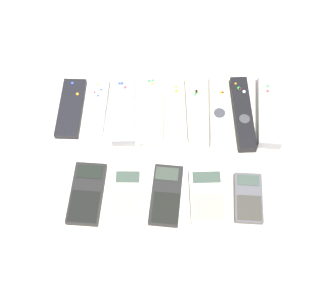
# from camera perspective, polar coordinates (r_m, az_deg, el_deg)

# --- Properties ---
(ground_plane) EXTENTS (3.00, 3.00, 0.00)m
(ground_plane) POSITION_cam_1_polar(r_m,az_deg,el_deg) (1.09, -0.05, -1.79)
(ground_plane) COLOR beige
(remote_0) EXTENTS (0.06, 0.17, 0.02)m
(remote_0) POSITION_cam_1_polar(r_m,az_deg,el_deg) (1.18, -11.73, 4.32)
(remote_0) COLOR black
(remote_0) RESTS_ON ground_plane
(remote_1) EXTENTS (0.05, 0.16, 0.03)m
(remote_1) POSITION_cam_1_polar(r_m,az_deg,el_deg) (1.16, -8.60, 4.26)
(remote_1) COLOR silver
(remote_1) RESTS_ON ground_plane
(remote_2) EXTENTS (0.07, 0.20, 0.03)m
(remote_2) POSITION_cam_1_polar(r_m,az_deg,el_deg) (1.16, -5.39, 4.23)
(remote_2) COLOR gray
(remote_2) RESTS_ON ground_plane
(remote_3) EXTENTS (0.05, 0.20, 0.03)m
(remote_3) POSITION_cam_1_polar(r_m,az_deg,el_deg) (1.15, -2.26, 4.07)
(remote_3) COLOR #B7B7BC
(remote_3) RESTS_ON ground_plane
(remote_4) EXTENTS (0.05, 0.17, 0.02)m
(remote_4) POSITION_cam_1_polar(r_m,az_deg,el_deg) (1.15, 0.53, 4.15)
(remote_4) COLOR silver
(remote_4) RESTS_ON ground_plane
(remote_5) EXTENTS (0.05, 0.18, 0.03)m
(remote_5) POSITION_cam_1_polar(r_m,az_deg,el_deg) (1.15, 3.34, 4.28)
(remote_5) COLOR white
(remote_5) RESTS_ON ground_plane
(remote_6) EXTENTS (0.04, 0.20, 0.03)m
(remote_6) POSITION_cam_1_polar(r_m,az_deg,el_deg) (1.15, 6.23, 4.00)
(remote_6) COLOR silver
(remote_6) RESTS_ON ground_plane
(remote_7) EXTENTS (0.06, 0.21, 0.02)m
(remote_7) POSITION_cam_1_polar(r_m,az_deg,el_deg) (1.16, 9.10, 3.71)
(remote_7) COLOR black
(remote_7) RESTS_ON ground_plane
(remote_8) EXTENTS (0.07, 0.20, 0.03)m
(remote_8) POSITION_cam_1_polar(r_m,az_deg,el_deg) (1.17, 12.20, 3.89)
(remote_8) COLOR gray
(remote_8) RESTS_ON ground_plane
(calculator_0) EXTENTS (0.08, 0.15, 0.02)m
(calculator_0) POSITION_cam_1_polar(r_m,az_deg,el_deg) (1.06, -9.86, -5.95)
(calculator_0) COLOR black
(calculator_0) RESTS_ON ground_plane
(calculator_1) EXTENTS (0.07, 0.13, 0.02)m
(calculator_1) POSITION_cam_1_polar(r_m,az_deg,el_deg) (1.05, -5.02, -6.29)
(calculator_1) COLOR beige
(calculator_1) RESTS_ON ground_plane
(calculator_2) EXTENTS (0.07, 0.15, 0.02)m
(calculator_2) POSITION_cam_1_polar(r_m,az_deg,el_deg) (1.05, -0.24, -6.23)
(calculator_2) COLOR black
(calculator_2) RESTS_ON ground_plane
(calculator_3) EXTENTS (0.09, 0.13, 0.02)m
(calculator_3) POSITION_cam_1_polar(r_m,az_deg,el_deg) (1.05, 4.85, -6.36)
(calculator_3) COLOR beige
(calculator_3) RESTS_ON ground_plane
(calculator_4) EXTENTS (0.06, 0.12, 0.02)m
(calculator_4) POSITION_cam_1_polar(r_m,az_deg,el_deg) (1.06, 9.78, -6.50)
(calculator_4) COLOR #4C4C51
(calculator_4) RESTS_ON ground_plane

